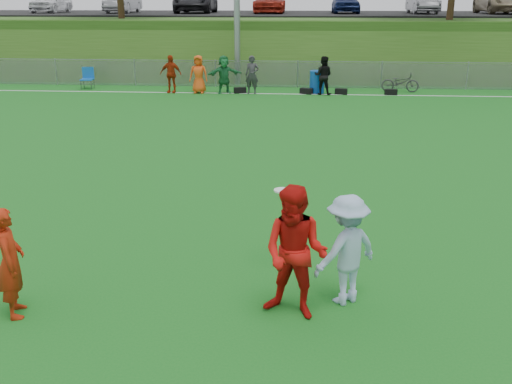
# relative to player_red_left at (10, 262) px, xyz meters

# --- Properties ---
(ground) EXTENTS (120.00, 120.00, 0.00)m
(ground) POSITION_rel_player_red_left_xyz_m (3.78, 1.14, -0.80)
(ground) COLOR #15641B
(ground) RESTS_ON ground
(sideline_far) EXTENTS (60.00, 0.10, 0.01)m
(sideline_far) POSITION_rel_player_red_left_xyz_m (3.78, 19.14, -0.79)
(sideline_far) COLOR white
(sideline_far) RESTS_ON ground
(fence) EXTENTS (58.00, 0.06, 1.30)m
(fence) POSITION_rel_player_red_left_xyz_m (3.78, 21.14, -0.15)
(fence) COLOR gray
(fence) RESTS_ON ground
(berm) EXTENTS (120.00, 18.00, 3.00)m
(berm) POSITION_rel_player_red_left_xyz_m (3.78, 32.14, 0.70)
(berm) COLOR #2A5016
(berm) RESTS_ON ground
(parking_lot) EXTENTS (120.00, 12.00, 0.10)m
(parking_lot) POSITION_rel_player_red_left_xyz_m (3.78, 34.14, 2.25)
(parking_lot) COLOR black
(parking_lot) RESTS_ON berm
(car_row) EXTENTS (32.04, 5.18, 1.44)m
(car_row) POSITION_rel_player_red_left_xyz_m (2.61, 33.14, 3.02)
(car_row) COLOR white
(car_row) RESTS_ON parking_lot
(spectator_row) EXTENTS (7.90, 1.07, 1.69)m
(spectator_row) POSITION_rel_player_red_left_xyz_m (0.95, 19.14, 0.05)
(spectator_row) COLOR #A6290B
(spectator_row) RESTS_ON ground
(gear_bags) EXTENTS (7.39, 0.47, 0.26)m
(gear_bags) POSITION_rel_player_red_left_xyz_m (4.79, 19.24, -0.67)
(gear_bags) COLOR black
(gear_bags) RESTS_ON ground
(player_red_left) EXTENTS (0.57, 0.68, 1.59)m
(player_red_left) POSITION_rel_player_red_left_xyz_m (0.00, 0.00, 0.00)
(player_red_left) COLOR #AA220B
(player_red_left) RESTS_ON ground
(player_red_center) EXTENTS (1.10, 0.98, 1.89)m
(player_red_center) POSITION_rel_player_red_left_xyz_m (3.89, 0.27, 0.15)
(player_red_center) COLOR red
(player_red_center) RESTS_ON ground
(player_blue) EXTENTS (1.21, 1.12, 1.64)m
(player_blue) POSITION_rel_player_red_left_xyz_m (4.61, 0.70, 0.02)
(player_blue) COLOR #9EBCDB
(player_blue) RESTS_ON ground
(frisbee) EXTENTS (0.27, 0.27, 0.02)m
(frisbee) POSITION_rel_player_red_left_xyz_m (3.65, 1.82, 0.51)
(frisbee) COLOR silver
(frisbee) RESTS_ON ground
(recycling_bin) EXTENTS (0.72, 0.72, 1.00)m
(recycling_bin) POSITION_rel_player_red_left_xyz_m (4.68, 19.58, -0.30)
(recycling_bin) COLOR #0F46A6
(recycling_bin) RESTS_ON ground
(camp_chair) EXTENTS (0.60, 0.61, 1.00)m
(camp_chair) POSITION_rel_player_red_left_xyz_m (-6.22, 19.97, -0.50)
(camp_chair) COLOR #1057B0
(camp_chair) RESTS_ON ground
(bicycle) EXTENTS (1.74, 0.78, 0.89)m
(bicycle) POSITION_rel_player_red_left_xyz_m (8.52, 20.14, -0.35)
(bicycle) COLOR #2C2C2E
(bicycle) RESTS_ON ground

